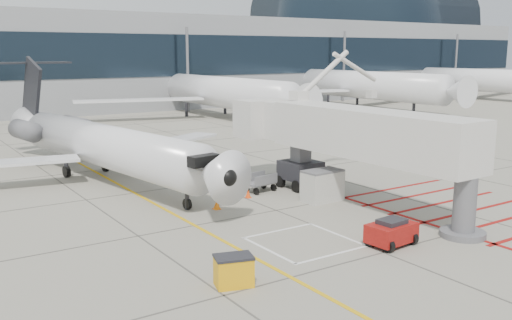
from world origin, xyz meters
TOP-DOWN VIEW (x-y plane):
  - ground_plane at (0.00, 0.00)m, footprint 260.00×260.00m
  - regional_jet at (-5.01, 13.90)m, footprint 28.23×33.54m
  - jet_bridge at (4.54, 1.73)m, footprint 9.12×18.47m
  - pushback_tug at (0.99, -3.49)m, footprint 2.32×1.56m
  - spill_bin at (-7.25, -3.44)m, footprint 1.57×1.26m
  - baggage_cart at (1.64, 8.03)m, footprint 2.06×1.50m
  - ground_power_unit at (3.42, 4.18)m, footprint 2.37×1.45m
  - cone_nose at (-2.58, 6.03)m, footprint 0.40×0.40m
  - cone_side at (0.21, 7.17)m, footprint 0.35×0.35m
  - terminal_building at (10.00, 70.00)m, footprint 180.00×28.00m
  - terminal_glass_band at (10.00, 55.95)m, footprint 180.00×0.10m
  - terminal_dome at (70.00, 70.00)m, footprint 40.00×28.00m
  - bg_aircraft_c at (19.64, 46.00)m, footprint 35.88×39.87m
  - bg_aircraft_d at (44.63, 46.00)m, footprint 37.53×41.70m
  - bg_aircraft_e at (73.93, 46.00)m, footprint 36.47×40.53m

SIDE VIEW (x-z plane):
  - ground_plane at x=0.00m, z-range 0.00..0.00m
  - cone_side at x=0.21m, z-range 0.00..0.49m
  - cone_nose at x=-2.58m, z-range 0.00..0.55m
  - spill_bin at x=-7.25m, z-range 0.00..1.18m
  - baggage_cart at x=1.64m, z-range 0.00..1.19m
  - pushback_tug at x=0.99m, z-range 0.00..1.29m
  - ground_power_unit at x=3.42m, z-range 0.00..1.83m
  - jet_bridge at x=4.54m, z-range 0.00..7.30m
  - regional_jet at x=-5.01m, z-range 0.00..7.96m
  - bg_aircraft_c at x=19.64m, z-range 0.00..11.96m
  - bg_aircraft_e at x=73.93m, z-range 0.00..12.16m
  - bg_aircraft_d at x=44.63m, z-range 0.00..12.51m
  - terminal_building at x=10.00m, z-range 0.00..14.00m
  - terminal_glass_band at x=10.00m, z-range 5.00..11.00m
  - terminal_dome at x=70.00m, z-range 0.00..28.00m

